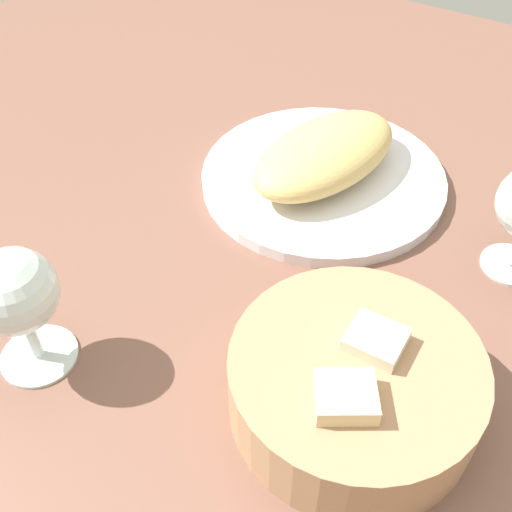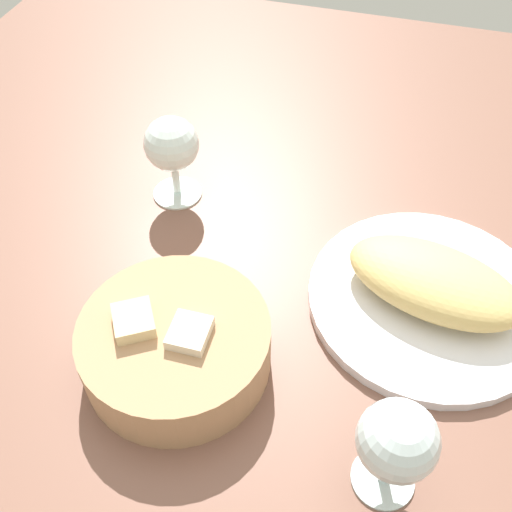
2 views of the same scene
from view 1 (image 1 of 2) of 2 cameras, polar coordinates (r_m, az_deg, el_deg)
The scene contains 6 objects.
ground_plane at distance 63.22cm, azimuth -1.31°, elevation -2.33°, with size 140.00×140.00×2.00cm, color brown.
plate at distance 73.33cm, azimuth 6.05°, elevation 7.05°, with size 27.82×27.82×1.40cm, color silver.
omelette at distance 71.35cm, azimuth 6.25°, elevation 9.16°, with size 20.02×10.80×5.27cm, color #D8B86B.
lettuce_garnish at distance 77.55cm, azimuth 5.96°, elevation 10.52°, with size 4.71×4.71×1.04cm, color #3C7B2D.
bread_basket at distance 51.19cm, azimuth 8.87°, elevation -11.34°, with size 19.93×19.93×7.78cm.
wine_glass_near at distance 53.41cm, azimuth -20.91°, elevation -3.47°, with size 7.18×7.18×12.15cm.
Camera 1 is at (35.71, 23.95, 45.34)cm, focal length 44.25 mm.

